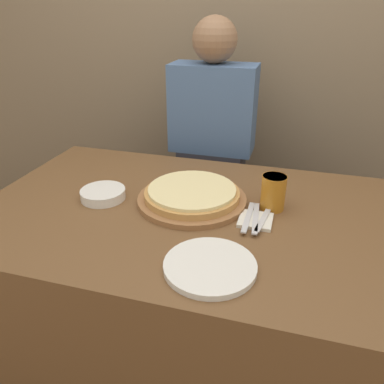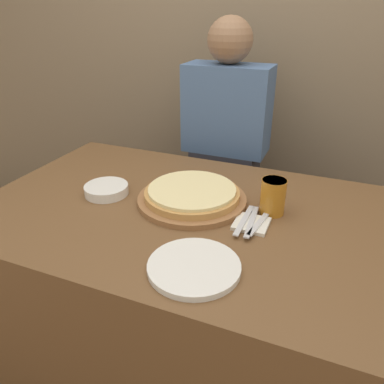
# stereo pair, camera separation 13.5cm
# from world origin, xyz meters

# --- Properties ---
(ground_plane) EXTENTS (12.00, 12.00, 0.00)m
(ground_plane) POSITION_xyz_m (0.00, 0.00, 0.00)
(ground_plane) COLOR brown
(back_wall) EXTENTS (6.00, 0.05, 2.60)m
(back_wall) POSITION_xyz_m (0.00, 1.04, 1.30)
(back_wall) COLOR #847056
(back_wall) RESTS_ON ground_plane
(dining_table) EXTENTS (1.58, 0.94, 0.78)m
(dining_table) POSITION_xyz_m (0.00, 0.00, 0.39)
(dining_table) COLOR brown
(dining_table) RESTS_ON ground_plane
(pizza_on_board) EXTENTS (0.40, 0.40, 0.06)m
(pizza_on_board) POSITION_xyz_m (-0.04, 0.06, 0.80)
(pizza_on_board) COLOR #99663D
(pizza_on_board) RESTS_ON dining_table
(beer_glass) EXTENTS (0.09, 0.09, 0.12)m
(beer_glass) POSITION_xyz_m (0.24, 0.09, 0.85)
(beer_glass) COLOR #B7701E
(beer_glass) RESTS_ON dining_table
(dinner_plate) EXTENTS (0.26, 0.26, 0.02)m
(dinner_plate) POSITION_xyz_m (0.11, -0.30, 0.79)
(dinner_plate) COLOR white
(dinner_plate) RESTS_ON dining_table
(side_bowl) EXTENTS (0.16, 0.16, 0.04)m
(side_bowl) POSITION_xyz_m (-0.37, -0.01, 0.80)
(side_bowl) COLOR white
(side_bowl) RESTS_ON dining_table
(napkin_stack) EXTENTS (0.11, 0.11, 0.01)m
(napkin_stack) POSITION_xyz_m (0.20, -0.02, 0.79)
(napkin_stack) COLOR silver
(napkin_stack) RESTS_ON dining_table
(fork) EXTENTS (0.02, 0.20, 0.00)m
(fork) POSITION_xyz_m (0.17, -0.02, 0.79)
(fork) COLOR silver
(fork) RESTS_ON napkin_stack
(dinner_knife) EXTENTS (0.04, 0.20, 0.00)m
(dinner_knife) POSITION_xyz_m (0.20, -0.02, 0.79)
(dinner_knife) COLOR silver
(dinner_knife) RESTS_ON napkin_stack
(spoon) EXTENTS (0.04, 0.17, 0.00)m
(spoon) POSITION_xyz_m (0.22, -0.02, 0.79)
(spoon) COLOR silver
(spoon) RESTS_ON napkin_stack
(diner_person) EXTENTS (0.41, 0.21, 1.39)m
(diner_person) POSITION_xyz_m (-0.11, 0.67, 0.68)
(diner_person) COLOR #33333D
(diner_person) RESTS_ON ground_plane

